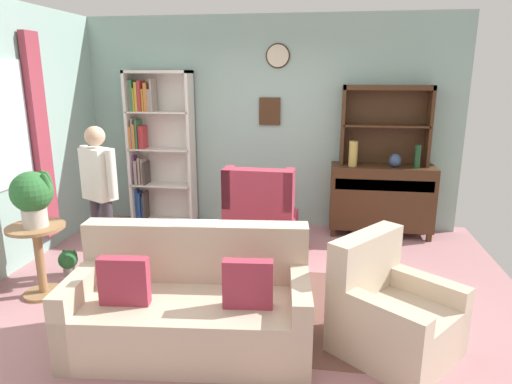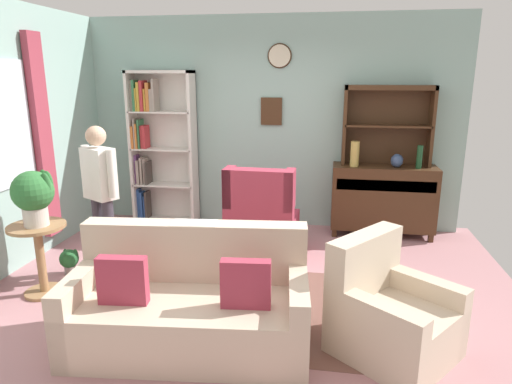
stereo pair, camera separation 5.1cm
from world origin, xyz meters
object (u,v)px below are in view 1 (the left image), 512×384
vase_round (395,160)px  wingback_chair (261,222)px  sideboard_hutch (386,114)px  plant_stand (39,253)px  bookshelf (156,145)px  potted_plant_large (33,195)px  person_reading (100,190)px  sideboard (381,197)px  armchair_floral (392,316)px  bottle_wine (418,157)px  potted_plant_small (68,261)px  vase_tall (353,154)px  couch_floral (192,306)px

vase_round → wingback_chair: vase_round is taller
sideboard_hutch → plant_stand: 4.25m
bookshelf → wingback_chair: size_ratio=2.00×
bookshelf → potted_plant_large: bookshelf is taller
person_reading → sideboard: bearing=29.2°
plant_stand → person_reading: bearing=55.7°
sideboard → armchair_floral: 2.67m
bottle_wine → person_reading: (-3.39, -1.58, -0.16)m
armchair_floral → person_reading: 3.02m
sideboard_hutch → potted_plant_small: size_ratio=4.06×
potted_plant_large → potted_plant_small: size_ratio=1.90×
plant_stand → potted_plant_large: potted_plant_large is taller
bookshelf → person_reading: bookshelf is taller
bookshelf → potted_plant_large: size_ratio=4.08×
bookshelf → sideboard: bookshelf is taller
vase_tall → wingback_chair: (-1.06, -0.80, -0.70)m
sideboard_hutch → bottle_wine: size_ratio=3.80×
sideboard → potted_plant_large: size_ratio=2.53×
sideboard → vase_round: (0.13, -0.07, 0.50)m
sideboard_hutch → plant_stand: sideboard_hutch is taller
bottle_wine → plant_stand: (-3.76, -2.13, -0.64)m
bottle_wine → person_reading: person_reading is taller
plant_stand → bookshelf: bearing=82.3°
potted_plant_large → vase_tall: bearing=36.0°
bottle_wine → plant_stand: bearing=-150.4°
couch_floral → wingback_chair: wingback_chair is taller
armchair_floral → plant_stand: size_ratio=1.55×
sideboard → potted_plant_small: sideboard is taller
plant_stand → person_reading: (0.37, 0.55, 0.48)m
vase_round → potted_plant_large: (-3.47, -2.16, -0.01)m
wingback_chair → potted_plant_small: wingback_chair is taller
bookshelf → person_reading: 1.77m
sideboard_hutch → sideboard: bearing=-90.0°
sideboard → wingback_chair: wingback_chair is taller
bookshelf → couch_floral: (1.33, -2.87, -0.79)m
armchair_floral → vase_tall: bearing=94.1°
bookshelf → bottle_wine: size_ratio=7.26×
bookshelf → plant_stand: (-0.31, -2.31, -0.67)m
sideboard_hutch → vase_tall: size_ratio=3.46×
sideboard → plant_stand: (-3.37, -2.22, -0.08)m
vase_tall → plant_stand: size_ratio=0.46×
bookshelf → armchair_floral: bearing=-43.8°
plant_stand → armchair_floral: bearing=-7.8°
couch_floral → plant_stand: 1.74m
sideboard → vase_tall: (-0.39, -0.08, 0.57)m
armchair_floral → potted_plant_large: 3.24m
vase_round → person_reading: 3.52m
sideboard_hutch → vase_round: sideboard_hutch is taller
sideboard_hutch → potted_plant_large: (-3.34, -2.34, -0.56)m
sideboard → plant_stand: bearing=-146.6°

